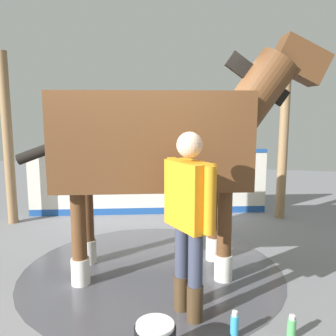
% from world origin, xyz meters
% --- Properties ---
extents(ground_plane, '(16.00, 16.00, 0.02)m').
position_xyz_m(ground_plane, '(0.00, 0.00, -0.01)').
color(ground_plane, gray).
extents(wet_patch, '(3.05, 3.05, 0.00)m').
position_xyz_m(wet_patch, '(0.13, -0.21, 0.00)').
color(wet_patch, '#4C4C54').
rests_on(wet_patch, ground).
extents(barrier_wall, '(1.24, 4.14, 1.18)m').
position_xyz_m(barrier_wall, '(2.41, 0.43, 0.55)').
color(barrier_wall, silver).
rests_on(barrier_wall, ground).
extents(roof_post_near, '(0.16, 0.16, 2.80)m').
position_xyz_m(roof_post_near, '(2.68, -1.88, 1.40)').
color(roof_post_near, olive).
rests_on(roof_post_near, ground).
extents(roof_post_far, '(0.16, 0.16, 2.80)m').
position_xyz_m(roof_post_far, '(1.43, 2.54, 1.40)').
color(roof_post_far, olive).
rests_on(roof_post_far, ground).
extents(horse, '(1.54, 3.38, 2.70)m').
position_xyz_m(horse, '(0.16, -0.33, 1.54)').
color(horse, brown).
rests_on(horse, ground).
extents(handler, '(0.52, 0.49, 1.69)m').
position_xyz_m(handler, '(-0.70, -0.77, 0.98)').
color(handler, '#47331E').
rests_on(handler, ground).
extents(bottle_shampoo, '(0.07, 0.07, 0.23)m').
position_xyz_m(bottle_shampoo, '(-0.95, -1.20, 0.11)').
color(bottle_shampoo, '#3399CC').
rests_on(bottle_shampoo, ground).
extents(bottle_spray, '(0.07, 0.07, 0.20)m').
position_xyz_m(bottle_spray, '(-0.87, -1.66, 0.09)').
color(bottle_spray, '#4CA559').
rests_on(bottle_spray, ground).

